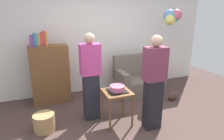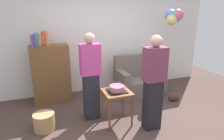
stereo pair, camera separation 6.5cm
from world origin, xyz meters
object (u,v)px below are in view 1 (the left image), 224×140
(couch, at_px, (137,80))
(handbag, at_px, (173,96))
(wicker_basket, at_px, (44,122))
(side_table, at_px, (117,96))
(person_holding_cake, at_px, (154,83))
(balloon_bunch, at_px, (172,16))
(birthday_cake, at_px, (117,89))
(person_blowing_candles, at_px, (91,77))
(bookshelf, at_px, (50,73))

(couch, height_order, handbag, couch)
(wicker_basket, xyz_separation_m, handbag, (2.84, 0.20, -0.05))
(couch, height_order, side_table, couch)
(couch, xyz_separation_m, side_table, (-1.01, -1.13, 0.19))
(person_holding_cake, distance_m, balloon_bunch, 2.21)
(side_table, xyz_separation_m, birthday_cake, (-0.00, 0.00, 0.15))
(person_blowing_candles, distance_m, wicker_basket, 1.11)
(birthday_cake, relative_size, wicker_basket, 0.89)
(birthday_cake, xyz_separation_m, wicker_basket, (-1.26, 0.22, -0.53))
(wicker_basket, bearing_deg, balloon_bunch, 15.00)
(bookshelf, xyz_separation_m, balloon_bunch, (2.91, -0.28, 1.20))
(person_blowing_candles, relative_size, balloon_bunch, 0.80)
(wicker_basket, bearing_deg, bookshelf, 79.21)
(couch, relative_size, person_holding_cake, 0.67)
(birthday_cake, bearing_deg, balloon_bunch, 29.62)
(person_holding_cake, bearing_deg, birthday_cake, -44.78)
(person_blowing_candles, bearing_deg, side_table, -61.93)
(side_table, relative_size, person_holding_cake, 0.38)
(side_table, bearing_deg, birthday_cake, 133.34)
(wicker_basket, relative_size, balloon_bunch, 0.18)
(side_table, xyz_separation_m, handbag, (1.58, 0.43, -0.43))
(couch, distance_m, birthday_cake, 1.55)
(couch, distance_m, side_table, 1.53)
(person_blowing_candles, bearing_deg, person_holding_cake, -57.50)
(person_blowing_candles, relative_size, wicker_basket, 4.53)
(birthday_cake, distance_m, person_holding_cake, 0.65)
(couch, bearing_deg, person_blowing_candles, -150.52)
(wicker_basket, bearing_deg, handbag, 4.11)
(person_blowing_candles, relative_size, handbag, 5.82)
(balloon_bunch, bearing_deg, person_holding_cake, -133.62)
(balloon_bunch, bearing_deg, couch, 175.42)
(person_blowing_candles, bearing_deg, wicker_basket, 167.39)
(handbag, bearing_deg, person_holding_cake, -143.77)
(balloon_bunch, bearing_deg, person_blowing_candles, -162.26)
(side_table, relative_size, handbag, 2.24)
(person_blowing_candles, xyz_separation_m, handbag, (1.96, 0.09, -0.73))
(birthday_cake, bearing_deg, person_holding_cake, -33.64)
(bookshelf, relative_size, wicker_basket, 4.46)
(person_blowing_candles, height_order, wicker_basket, person_blowing_candles)
(handbag, bearing_deg, couch, 129.16)
(side_table, bearing_deg, couch, 48.16)
(person_holding_cake, bearing_deg, couch, -119.43)
(side_table, bearing_deg, person_blowing_candles, 138.32)
(couch, relative_size, person_blowing_candles, 0.67)
(balloon_bunch, bearing_deg, handbag, -114.14)
(side_table, relative_size, wicker_basket, 1.74)
(person_blowing_candles, distance_m, handbag, 2.10)
(birthday_cake, distance_m, handbag, 1.74)
(bookshelf, height_order, person_holding_cake, person_holding_cake)
(bookshelf, relative_size, side_table, 2.56)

